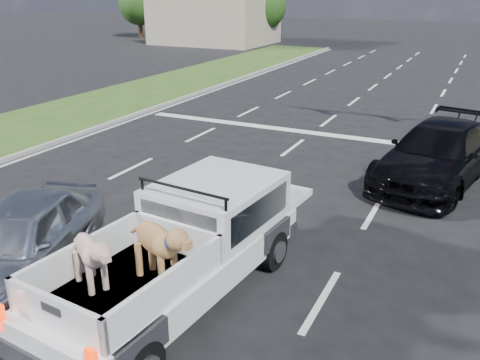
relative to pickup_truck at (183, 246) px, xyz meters
The scene contains 11 objects.
ground 1.31m from the pickup_truck, 63.06° to the left, with size 160.00×160.00×0.00m, color black.
road_markings 7.45m from the pickup_truck, 86.76° to the left, with size 17.75×60.00×0.01m.
grass_median_left 13.04m from the pickup_truck, 148.38° to the left, with size 5.00×60.00×0.10m, color #244715.
curb_left 11.04m from the pickup_truck, 141.67° to the left, with size 0.15×60.00×0.14m, color gray.
building_left 41.73m from the pickup_truck, 118.00° to the left, with size 10.00×8.00×4.40m, color tan.
tree_far_a 48.87m from the pickup_truck, 127.31° to the left, with size 4.20×4.20×5.40m.
tree_far_b 45.49m from the pickup_truck, 121.27° to the left, with size 4.20×4.20×5.40m.
tree_far_c 41.90m from the pickup_truck, 111.87° to the left, with size 4.20×4.20×5.40m.
pickup_truck is the anchor object (origin of this frame).
silver_sedan 3.05m from the pickup_truck, 165.75° to the right, with size 1.71×4.25×1.45m, color #BABDC2.
black_coupe 8.22m from the pickup_truck, 67.03° to the left, with size 2.19×5.39×1.57m, color black.
Camera 1 is at (3.71, -7.10, 4.93)m, focal length 38.00 mm.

